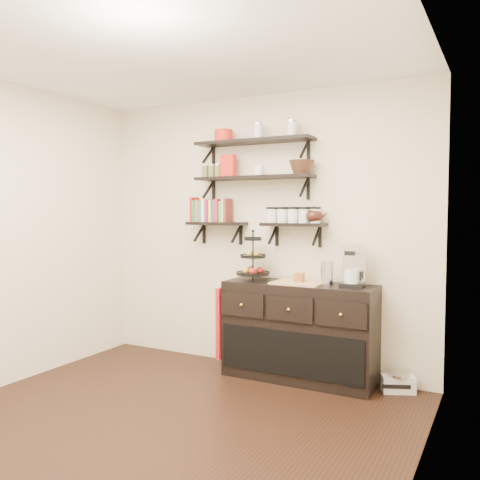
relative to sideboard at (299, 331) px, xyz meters
name	(u,v)px	position (x,y,z in m)	size (l,w,h in m)	color
floor	(152,431)	(-0.52, -1.51, -0.45)	(3.50, 3.50, 0.00)	black
ceiling	(148,44)	(-0.52, -1.51, 2.25)	(3.50, 3.50, 0.02)	white
back_wall	(259,232)	(-0.52, 0.24, 0.90)	(3.50, 0.02, 2.70)	silver
right_wall	(412,251)	(1.23, -1.51, 0.90)	(0.02, 3.50, 2.70)	silver
shelf_top	(254,142)	(-0.52, 0.10, 1.78)	(1.20, 0.27, 0.23)	black
shelf_mid	(253,178)	(-0.52, 0.10, 1.43)	(1.20, 0.27, 0.23)	black
shelf_low_left	(217,224)	(-0.94, 0.12, 0.98)	(0.60, 0.25, 0.23)	black
shelf_low_right	(294,225)	(-0.10, 0.12, 0.98)	(0.60, 0.25, 0.23)	black
cookbooks	(212,211)	(-1.00, 0.12, 1.11)	(0.43, 0.15, 0.26)	red
glass_canisters	(293,216)	(-0.11, 0.12, 1.06)	(0.54, 0.10, 0.13)	silver
sideboard	(299,331)	(0.00, 0.00, 0.00)	(1.40, 0.50, 0.92)	black
fruit_stand	(253,263)	(-0.47, 0.00, 0.61)	(0.31, 0.31, 0.46)	black
candle	(299,277)	(0.00, 0.00, 0.50)	(0.08, 0.08, 0.08)	#964F22
coffee_maker	(353,267)	(0.49, 0.03, 0.62)	(0.22, 0.21, 0.37)	black
thermal_carafe	(327,273)	(0.27, -0.02, 0.56)	(0.11, 0.11, 0.22)	silver
apron	(225,322)	(-0.73, -0.10, 0.04)	(0.04, 0.29, 0.68)	#AC1216
radio	(398,383)	(0.88, 0.09, -0.37)	(0.31, 0.25, 0.17)	silver
recipe_box	(228,166)	(-0.80, 0.10, 1.56)	(0.16, 0.06, 0.22)	red
walnut_bowl	(302,167)	(-0.02, 0.10, 1.51)	(0.24, 0.24, 0.13)	black
ramekins	(259,171)	(-0.46, 0.10, 1.50)	(0.09, 0.09, 0.10)	white
teapot	(314,215)	(0.10, 0.12, 1.08)	(0.21, 0.16, 0.16)	#351610
red_pot	(224,136)	(-0.85, 0.10, 1.86)	(0.18, 0.18, 0.12)	red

